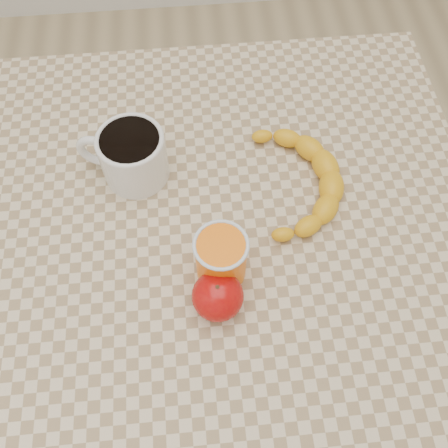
{
  "coord_description": "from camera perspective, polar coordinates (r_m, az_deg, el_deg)",
  "views": [
    {
      "loc": [
        -0.03,
        -0.35,
        1.41
      ],
      "look_at": [
        0.0,
        0.0,
        0.77
      ],
      "focal_mm": 40.0,
      "sensor_mm": 36.0,
      "label": 1
    }
  ],
  "objects": [
    {
      "name": "banana",
      "position": [
        0.78,
        8.31,
        4.81
      ],
      "size": [
        0.24,
        0.29,
        0.04
      ],
      "primitive_type": null,
      "rotation": [
        0.0,
        0.0,
        -0.14
      ],
      "color": "gold",
      "rests_on": "table"
    },
    {
      "name": "ground",
      "position": [
        1.46,
        0.0,
        -14.81
      ],
      "size": [
        3.0,
        3.0,
        0.0
      ],
      "primitive_type": "plane",
      "color": "tan",
      "rests_on": "ground"
    },
    {
      "name": "orange_juice_glass",
      "position": [
        0.68,
        -0.34,
        -3.87
      ],
      "size": [
        0.08,
        0.08,
        0.09
      ],
      "color": "orange",
      "rests_on": "table"
    },
    {
      "name": "table",
      "position": [
        0.83,
        0.0,
        -3.54
      ],
      "size": [
        0.8,
        0.8,
        0.75
      ],
      "color": "beige",
      "rests_on": "ground"
    },
    {
      "name": "apple",
      "position": [
        0.67,
        -0.72,
        -8.23
      ],
      "size": [
        0.09,
        0.09,
        0.07
      ],
      "color": "#9B0508",
      "rests_on": "table"
    },
    {
      "name": "coffee_mug",
      "position": [
        0.78,
        -10.56,
        7.82
      ],
      "size": [
        0.15,
        0.13,
        0.09
      ],
      "color": "silver",
      "rests_on": "table"
    }
  ]
}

